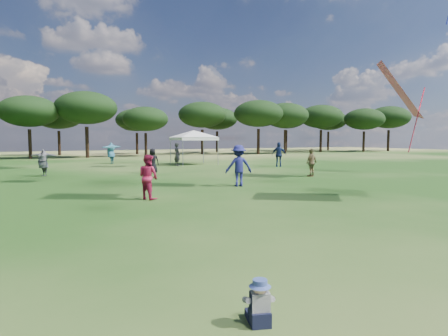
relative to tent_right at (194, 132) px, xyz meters
The scene contains 4 objects.
tree_line 20.74m from the tent_right, 111.20° to the left, with size 108.78×17.63×7.77m.
tent_right is the anchor object (origin of this frame).
toddler 27.75m from the tent_right, 111.02° to the right, with size 0.42×0.45×0.56m.
festival_crowd 12.33m from the tent_right, 151.04° to the right, with size 31.69×22.21×1.93m.
Camera 1 is at (-2.46, -1.24, 2.25)m, focal length 30.00 mm.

